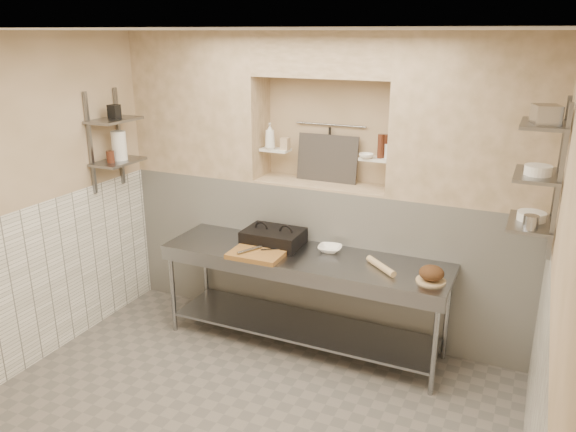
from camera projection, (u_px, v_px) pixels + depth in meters
The scene contains 48 objects.
floor at pixel (237, 424), 4.27m from camera, with size 4.00×3.90×0.10m, color slate.
ceiling at pixel (223, 21), 3.36m from camera, with size 4.00×3.90×0.10m, color silver.
wall_left at pixel (14, 209), 4.62m from camera, with size 0.10×3.90×2.80m, color #CEB191.
wall_right at pixel (563, 304), 3.01m from camera, with size 0.10×3.90×2.80m, color #CEB191.
wall_back at pixel (332, 179), 5.54m from camera, with size 4.00×0.10×2.80m, color #CEB191.
backwall_lower at pixel (322, 254), 5.55m from camera, with size 4.00×0.40×1.40m, color white.
alcove_sill at pixel (323, 184), 5.32m from camera, with size 1.30×0.40×0.02m, color #CEB191.
backwall_pillar_left at pixel (201, 104), 5.63m from camera, with size 1.35×0.40×1.40m, color #CEB191.
backwall_pillar_right at pixel (476, 120), 4.59m from camera, with size 1.35×0.40×1.40m, color #CEB191.
backwall_header at pixel (326, 54), 4.95m from camera, with size 1.30×0.40×0.40m, color #CEB191.
wainscot_left at pixel (32, 287), 4.82m from camera, with size 0.02×3.90×1.40m, color white.
wainscot_right at pixel (533, 411), 3.25m from camera, with size 0.02×3.90×1.40m, color white.
alcove_shelf_left at pixel (275, 150), 5.43m from camera, with size 0.28×0.16×0.03m, color white.
alcove_shelf_right at pixel (376, 159), 5.04m from camera, with size 0.28×0.16×0.03m, color white.
utensil_rail at pixel (331, 125), 5.30m from camera, with size 0.02×0.02×0.70m, color gray.
hanging_steel at pixel (329, 143), 5.34m from camera, with size 0.02×0.02×0.30m, color black.
splash_panel at pixel (327, 158), 5.34m from camera, with size 0.60×0.02×0.45m, color #383330.
shelf_rail_left_a at pixel (119, 137), 5.55m from camera, with size 0.03×0.03×0.95m, color slate.
shelf_rail_left_b at pixel (90, 144), 5.20m from camera, with size 0.03×0.03×0.95m, color slate.
wall_shelf_left_lower at pixel (118, 162), 5.38m from camera, with size 0.30×0.50×0.03m, color slate.
wall_shelf_left_upper at pixel (114, 120), 5.26m from camera, with size 0.30×0.50×0.03m, color slate.
shelf_rail_right_a at pixel (559, 171), 3.98m from camera, with size 0.03×0.03×1.05m, color slate.
shelf_rail_right_b at pixel (559, 184), 3.63m from camera, with size 0.03×0.03×1.05m, color slate.
wall_shelf_right_lower at pixel (531, 223), 3.97m from camera, with size 0.30×0.50×0.03m, color slate.
wall_shelf_right_mid at pixel (537, 175), 3.86m from camera, with size 0.30×0.50×0.03m, color slate.
wall_shelf_right_upper at pixel (545, 124), 3.75m from camera, with size 0.30×0.50×0.03m, color slate.
prep_table at pixel (303, 282), 5.06m from camera, with size 2.60×0.70×0.90m.
panini_press at pixel (273, 237), 5.20m from camera, with size 0.54×0.39×0.15m.
cutting_board at pixel (256, 254), 4.94m from camera, with size 0.47×0.33×0.04m, color brown.
knife_blade at pixel (273, 249), 4.99m from camera, with size 0.23×0.03×0.01m, color gray.
tongs at pixel (250, 250), 4.95m from camera, with size 0.02×0.02×0.26m, color gray.
mixing_bowl at pixel (330, 249), 5.05m from camera, with size 0.21×0.21×0.05m, color white.
rolling_pin at pixel (381, 266), 4.68m from camera, with size 0.06×0.06×0.38m, color tan.
bread_board at pixel (431, 281), 4.46m from camera, with size 0.24×0.24×0.01m, color tan.
bread_loaf at pixel (432, 273), 4.43m from camera, with size 0.20×0.20×0.12m, color #4C2D19.
bottle_soap at pixel (270, 136), 5.36m from camera, with size 0.10×0.10×0.25m, color white.
jar_alcove at pixel (285, 144), 5.36m from camera, with size 0.08×0.08×0.11m, color #CEB191.
bowl_alcove at pixel (366, 156), 5.00m from camera, with size 0.13×0.13×0.04m, color white.
condiment_a at pixel (385, 146), 5.00m from camera, with size 0.06×0.06×0.21m, color #451F13.
condiment_b at pixel (381, 146), 4.98m from camera, with size 0.05×0.05×0.22m, color #451F13.
condiment_c at pixel (388, 151), 5.00m from camera, with size 0.08×0.08×0.13m, color white.
jug_left at pixel (119, 146), 5.36m from camera, with size 0.14×0.14×0.28m, color white.
jar_left at pixel (110, 157), 5.28m from camera, with size 0.07×0.07×0.11m, color #451F13.
box_left_upper at pixel (114, 112), 5.24m from camera, with size 0.09×0.09×0.13m, color black.
bowl_right at pixel (532, 216), 3.98m from camera, with size 0.20×0.20×0.06m, color white.
canister_right at pixel (531, 223), 3.79m from camera, with size 0.10×0.10×0.10m, color gray.
bowl_right_mid at pixel (538, 170), 3.80m from camera, with size 0.18×0.18×0.07m, color white.
basket_right at pixel (546, 115), 3.66m from camera, with size 0.16×0.20×0.12m, color gray.
Camera 1 is at (1.83, -3.08, 2.79)m, focal length 35.00 mm.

